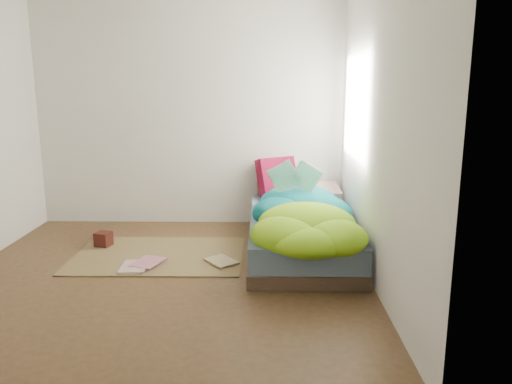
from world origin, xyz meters
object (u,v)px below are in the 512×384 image
wooden_box (103,239)px  floor_book_a (121,267)px  open_book (295,168)px  bed (301,234)px  pillow_magenta (277,178)px  floor_book_b (137,261)px

wooden_box → floor_book_a: bearing=-60.5°
floor_book_a → open_book: bearing=20.7°
bed → floor_book_a: 1.72m
pillow_magenta → floor_book_a: size_ratio=1.44×
bed → wooden_box: bed is taller
bed → pillow_magenta: (-0.21, 0.91, 0.40)m
bed → floor_book_a: bed is taller
pillow_magenta → open_book: (0.15, -0.79, 0.25)m
bed → pillow_magenta: 1.02m
pillow_magenta → wooden_box: (-1.77, -0.83, -0.48)m
pillow_magenta → wooden_box: 2.01m
pillow_magenta → floor_book_b: pillow_magenta is taller
pillow_magenta → open_book: open_book is taller
bed → open_book: size_ratio=4.64×
floor_book_a → floor_book_b: bearing=50.4°
floor_book_b → bed: bearing=33.8°
floor_book_b → open_book: bearing=38.7°
bed → open_book: open_book is taller
open_book → floor_book_a: bearing=-151.6°
floor_book_a → floor_book_b: size_ratio=1.01×
pillow_magenta → floor_book_a: (-1.42, -1.45, -0.54)m
bed → pillow_magenta: pillow_magenta is taller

